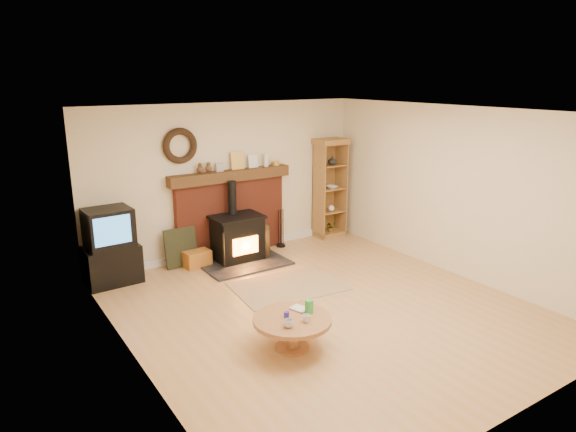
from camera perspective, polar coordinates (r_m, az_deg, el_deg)
ground at (r=7.01m, az=4.01°, el=-10.23°), size 5.50×5.50×0.00m
room_shell at (r=6.52m, az=3.66°, el=3.76°), size 5.02×5.52×2.61m
chimney_breast at (r=8.88m, az=-6.34°, el=0.77°), size 2.20×0.22×1.78m
wood_stove at (r=8.62m, az=-5.56°, el=-2.56°), size 1.40×1.00×1.34m
area_rug at (r=7.68m, az=0.00°, el=-7.80°), size 1.68×1.24×0.01m
tv_unit at (r=8.07m, az=-19.12°, el=-3.37°), size 0.81×0.59×1.15m
curio_cabinet at (r=9.82m, az=4.60°, el=3.10°), size 0.61×0.44×1.89m
firelog_box at (r=8.53m, az=-10.05°, el=-4.70°), size 0.45×0.30×0.26m
leaning_painting at (r=8.53m, az=-11.81°, el=-3.45°), size 0.54×0.14×0.64m
fire_tools at (r=9.35m, az=-0.80°, el=-2.63°), size 0.16×0.16×0.70m
coffee_table at (r=5.93m, az=0.51°, el=-11.86°), size 0.90×0.90×0.54m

